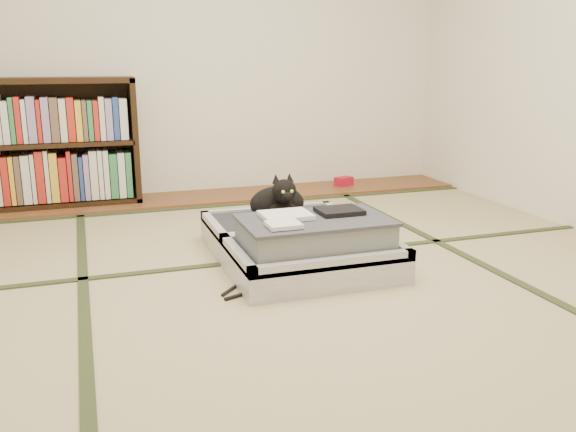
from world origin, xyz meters
name	(u,v)px	position (x,y,z in m)	size (l,w,h in m)	color
floor	(302,284)	(0.00, 0.00, 0.00)	(4.50, 4.50, 0.00)	tan
wood_strip	(214,196)	(0.00, 2.00, 0.01)	(4.00, 0.50, 0.02)	brown
red_item	(344,181)	(1.12, 2.03, 0.06)	(0.15, 0.09, 0.07)	#B60E27
tatami_borders	(271,253)	(0.00, 0.49, 0.00)	(4.00, 4.50, 0.01)	#2D381E
bookcase	(36,146)	(-1.26, 2.07, 0.45)	(1.41, 0.32, 0.92)	black
suitcase	(299,242)	(0.10, 0.31, 0.11)	(0.82, 1.10, 0.32)	silver
cat	(279,202)	(0.08, 0.59, 0.27)	(0.37, 0.37, 0.29)	black
cable_coil	(307,215)	(0.26, 0.62, 0.17)	(0.11, 0.11, 0.03)	white
hanger	(255,288)	(-0.24, 0.00, 0.01)	(0.36, 0.22, 0.01)	black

